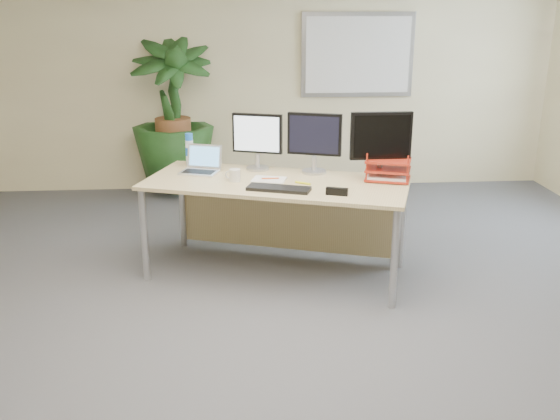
{
  "coord_description": "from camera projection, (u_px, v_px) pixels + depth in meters",
  "views": [
    {
      "loc": [
        -0.24,
        -3.28,
        2.11
      ],
      "look_at": [
        0.04,
        0.35,
        0.9
      ],
      "focal_mm": 40.0,
      "sensor_mm": 36.0,
      "label": 1
    }
  ],
  "objects": [
    {
      "name": "floor",
      "position": [
        279.0,
        369.0,
        3.79
      ],
      "size": [
        8.0,
        8.0,
        0.0
      ],
      "primitive_type": "plane",
      "color": "#404045",
      "rests_on": "ground"
    },
    {
      "name": "back_wall",
      "position": [
        253.0,
        73.0,
        7.15
      ],
      "size": [
        7.0,
        0.04,
        2.7
      ],
      "primitive_type": "cube",
      "color": "#C9B78E",
      "rests_on": "floor"
    },
    {
      "name": "whiteboard",
      "position": [
        358.0,
        55.0,
        7.14
      ],
      "size": [
        1.3,
        0.04,
        0.95
      ],
      "color": "#ABABB0",
      "rests_on": "back_wall"
    },
    {
      "name": "desk",
      "position": [
        280.0,
        197.0,
        5.05
      ],
      "size": [
        2.21,
        1.47,
        0.79
      ],
      "color": "tan",
      "rests_on": "floor"
    },
    {
      "name": "floor_plant",
      "position": [
        173.0,
        131.0,
        6.99
      ],
      "size": [
        0.92,
        0.92,
        1.5
      ],
      "primitive_type": "imported",
      "rotation": [
        0.0,
        0.0,
        0.1
      ],
      "color": "#193D16",
      "rests_on": "floor"
    },
    {
      "name": "monitor_left",
      "position": [
        257.0,
        138.0,
        5.15
      ],
      "size": [
        0.41,
        0.19,
        0.47
      ],
      "color": "#ABABB0",
      "rests_on": "desk"
    },
    {
      "name": "monitor_right",
      "position": [
        314.0,
        139.0,
        5.04
      ],
      "size": [
        0.43,
        0.2,
        0.49
      ],
      "color": "#ABABB0",
      "rests_on": "desk"
    },
    {
      "name": "monitor_dark",
      "position": [
        381.0,
        141.0,
        4.84
      ],
      "size": [
        0.48,
        0.22,
        0.53
      ],
      "color": "#ABABB0",
      "rests_on": "desk"
    },
    {
      "name": "laptop",
      "position": [
        202.0,
        165.0,
        5.14
      ],
      "size": [
        0.37,
        0.34,
        0.21
      ],
      "color": "silver",
      "rests_on": "desk"
    },
    {
      "name": "keyboard",
      "position": [
        279.0,
        189.0,
        4.64
      ],
      "size": [
        0.49,
        0.3,
        0.03
      ],
      "primitive_type": "cube",
      "rotation": [
        0.0,
        0.0,
        -0.33
      ],
      "color": "black",
      "rests_on": "desk"
    },
    {
      "name": "coffee_mug",
      "position": [
        234.0,
        175.0,
        4.87
      ],
      "size": [
        0.13,
        0.09,
        0.1
      ],
      "color": "silver",
      "rests_on": "desk"
    },
    {
      "name": "spiral_notebook",
      "position": [
        269.0,
        180.0,
        4.91
      ],
      "size": [
        0.3,
        0.26,
        0.01
      ],
      "primitive_type": "cube",
      "rotation": [
        0.0,
        0.0,
        -0.27
      ],
      "color": "silver",
      "rests_on": "desk"
    },
    {
      "name": "orange_pen",
      "position": [
        270.0,
        178.0,
        4.9
      ],
      "size": [
        0.14,
        0.01,
        0.01
      ],
      "primitive_type": "cylinder",
      "rotation": [
        0.0,
        1.57,
        -0.0
      ],
      "color": "#D95118",
      "rests_on": "spiral_notebook"
    },
    {
      "name": "yellow_highlighter",
      "position": [
        303.0,
        183.0,
        4.8
      ],
      "size": [
        0.12,
        0.09,
        0.02
      ],
      "primitive_type": "cylinder",
      "rotation": [
        0.0,
        1.57,
        -0.61
      ],
      "color": "yellow",
      "rests_on": "desk"
    },
    {
      "name": "water_bottle",
      "position": [
        189.0,
        150.0,
        5.34
      ],
      "size": [
        0.07,
        0.07,
        0.28
      ],
      "color": "silver",
      "rests_on": "desk"
    },
    {
      "name": "letter_tray",
      "position": [
        388.0,
        171.0,
        4.89
      ],
      "size": [
        0.41,
        0.35,
        0.16
      ],
      "color": "#A42514",
      "rests_on": "desk"
    },
    {
      "name": "stapler",
      "position": [
        337.0,
        191.0,
        4.52
      ],
      "size": [
        0.17,
        0.09,
        0.05
      ],
      "primitive_type": "cube",
      "rotation": [
        0.0,
        0.0,
        -0.33
      ],
      "color": "black",
      "rests_on": "desk"
    }
  ]
}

